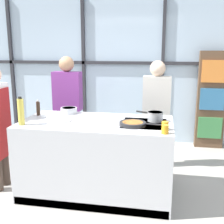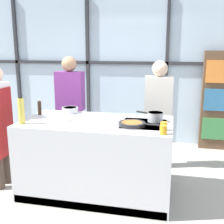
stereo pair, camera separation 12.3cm
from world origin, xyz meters
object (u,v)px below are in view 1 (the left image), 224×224
Objects in this scene: mixing_bowl at (69,110)px; oil_bottle at (21,112)px; spectator_far_left at (68,103)px; juice_glass_near at (165,129)px; pepper_grinder at (38,108)px; saucepan at (155,116)px; white_plate at (63,120)px; frying_pan at (133,124)px; juice_glass_far at (165,126)px; spectator_center_left at (156,107)px.

oil_bottle is (-0.35, -0.66, 0.11)m from mixing_bowl.
juice_glass_near is (1.52, -1.34, 0.03)m from spectator_far_left.
spectator_far_left is at bearing 84.58° from oil_bottle.
pepper_grinder reaches higher than juice_glass_near.
saucepan is 1.53× the size of white_plate.
mixing_bowl is at bearing 150.62° from juice_glass_near.
pepper_grinder reaches higher than saucepan.
saucepan is at bearing -1.51° from pepper_grinder.
white_plate is 1.27m from juice_glass_near.
saucepan is 1.02× the size of oil_bottle.
frying_pan is at bearing -133.69° from saucepan.
mixing_bowl is at bearing 110.28° from spectator_far_left.
juice_glass_far is (1.65, -0.40, -0.05)m from pepper_grinder.
frying_pan is 1.05m from mixing_bowl.
spectator_center_left reaches higher than juice_glass_near.
oil_bottle is at bearing -88.80° from pepper_grinder.
juice_glass_far is at bearing 90.00° from juice_glass_near.
white_plate is 1.25m from juice_glass_far.
oil_bottle is at bearing -148.65° from white_plate.
saucepan is 1.13m from white_plate.
juice_glass_near is (0.36, -0.25, 0.02)m from frying_pan.
spectator_far_left is at bearing 136.74° from frying_pan.
juice_glass_far is at bearing 95.76° from spectator_center_left.
spectator_center_left is at bearing 42.84° from white_plate.
spectator_center_left is 4.84× the size of saucepan.
pepper_grinder is at bearing 166.35° from juice_glass_far.
oil_bottle is at bearing -164.00° from saucepan.
oil_bottle reaches higher than saucepan.
juice_glass_far is at bearing -13.65° from pepper_grinder.
mixing_bowl is 2.39× the size of juice_glass_near.
juice_glass_near is (1.29, -0.73, 0.00)m from mixing_bowl.
white_plate is (-0.88, 0.06, -0.02)m from frying_pan.
white_plate is at bearing -28.59° from pepper_grinder.
frying_pan is 0.38m from juice_glass_far.
mixing_bowl is at bearing 152.91° from frying_pan.
spectator_center_left reaches higher than pepper_grinder.
frying_pan is (-0.24, -1.09, 0.03)m from spectator_center_left.
mixing_bowl is at bearing 169.06° from saucepan.
oil_bottle reaches higher than juice_glass_far.
oil_bottle is (-1.29, -0.19, 0.13)m from frying_pan.
spectator_far_left is 18.04× the size of juice_glass_near.
saucepan is at bearing 103.22° from juice_glass_near.
spectator_far_left is 3.06× the size of frying_pan.
white_plate is at bearing -170.43° from saucepan.
spectator_center_left is at bearing 27.67° from pepper_grinder.
frying_pan is 0.35m from saucepan.
spectator_far_left is 1.07m from white_plate.
juice_glass_near is (0.12, -1.34, 0.05)m from spectator_center_left.
spectator_far_left is 7.66× the size of white_plate.
frying_pan is 5.90× the size of juice_glass_near.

